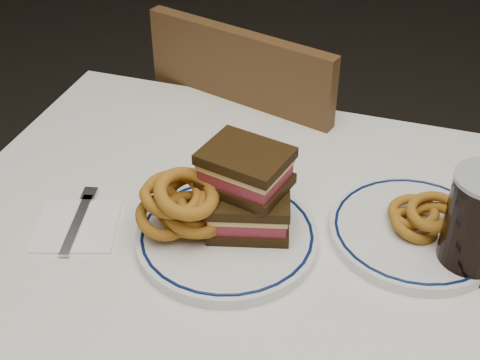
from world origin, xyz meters
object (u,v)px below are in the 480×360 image
(far_plate, at_px, (415,231))
(reuben_sandwich, at_px, (247,190))
(main_plate, at_px, (227,237))
(chair_far, at_px, (266,176))

(far_plate, bearing_deg, reuben_sandwich, -164.59)
(main_plate, bearing_deg, far_plate, 20.64)
(chair_far, bearing_deg, far_plate, -50.46)
(chair_far, xyz_separation_m, main_plate, (0.08, -0.52, 0.27))
(main_plate, distance_m, reuben_sandwich, 0.08)
(reuben_sandwich, xyz_separation_m, far_plate, (0.24, 0.07, -0.07))
(reuben_sandwich, bearing_deg, main_plate, -122.38)
(reuben_sandwich, bearing_deg, chair_far, 102.00)
(far_plate, bearing_deg, main_plate, -159.36)
(chair_far, xyz_separation_m, reuben_sandwich, (0.10, -0.49, 0.34))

